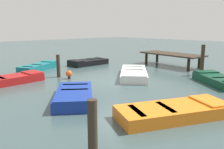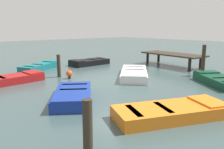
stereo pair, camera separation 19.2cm
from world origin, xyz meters
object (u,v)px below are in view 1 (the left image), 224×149
object	(u,v)px
rowboat_teal	(39,67)
mooring_piling_center	(58,66)
dock_segment	(171,55)
rowboat_blue	(74,95)
mooring_piling_mid_left	(93,126)
rowboat_white	(134,73)
mooring_piling_mid_right	(202,60)
rowboat_dark_green	(218,80)
rowboat_red	(7,80)
rowboat_orange	(174,111)
marker_buoy	(69,74)
rowboat_black	(88,62)

from	to	relation	value
rowboat_teal	mooring_piling_center	xyz separation A→B (m)	(3.06, -0.25, 0.45)
dock_segment	rowboat_blue	world-z (taller)	dock_segment
mooring_piling_mid_left	mooring_piling_center	xyz separation A→B (m)	(-7.96, 3.73, 0.02)
rowboat_white	mooring_piling_center	xyz separation A→B (m)	(-2.98, -3.27, 0.45)
rowboat_teal	mooring_piling_mid_right	distance (m)	10.72
rowboat_dark_green	mooring_piling_mid_left	xyz separation A→B (m)	(0.86, -8.92, 0.43)
mooring_piling_center	rowboat_red	bearing A→B (deg)	-95.91
rowboat_orange	rowboat_teal	size ratio (longest dim) A/B	1.18
rowboat_white	rowboat_teal	distance (m)	6.76
mooring_piling_mid_right	mooring_piling_center	xyz separation A→B (m)	(-5.42, -6.77, -0.27)
mooring_piling_center	marker_buoy	xyz separation A→B (m)	(0.81, 0.19, -0.38)
dock_segment	rowboat_blue	size ratio (longest dim) A/B	1.48
rowboat_blue	rowboat_dark_green	world-z (taller)	same
dock_segment	rowboat_black	world-z (taller)	dock_segment
rowboat_orange	marker_buoy	xyz separation A→B (m)	(-7.27, 0.66, 0.07)
rowboat_orange	rowboat_dark_green	bearing A→B (deg)	34.37
mooring_piling_center	rowboat_black	bearing A→B (deg)	121.37
rowboat_blue	rowboat_white	bearing A→B (deg)	142.08
dock_segment	rowboat_black	bearing A→B (deg)	-133.41
rowboat_blue	rowboat_teal	xyz separation A→B (m)	(-7.44, 2.10, -0.00)
rowboat_blue	mooring_piling_mid_left	distance (m)	4.07
rowboat_orange	mooring_piling_mid_left	world-z (taller)	mooring_piling_mid_left
mooring_piling_mid_right	mooring_piling_mid_left	xyz separation A→B (m)	(2.54, -10.49, -0.28)
rowboat_teal	marker_buoy	size ratio (longest dim) A/B	6.95
mooring_piling_mid_right	rowboat_blue	bearing A→B (deg)	-96.86
rowboat_blue	mooring_piling_mid_right	size ratio (longest dim) A/B	1.80
rowboat_white	rowboat_orange	world-z (taller)	same
rowboat_red	rowboat_dark_green	distance (m)	10.91
rowboat_dark_green	marker_buoy	xyz separation A→B (m)	(-6.29, -5.00, 0.07)
dock_segment	rowboat_red	xyz separation A→B (m)	(-2.54, -11.13, -0.62)
rowboat_blue	rowboat_teal	distance (m)	7.73
rowboat_blue	rowboat_orange	distance (m)	3.95
rowboat_dark_green	rowboat_orange	world-z (taller)	same
rowboat_teal	marker_buoy	world-z (taller)	marker_buoy
dock_segment	rowboat_dark_green	bearing A→B (deg)	-28.40
rowboat_red	mooring_piling_mid_left	xyz separation A→B (m)	(8.26, -0.89, 0.43)
mooring_piling_mid_right	mooring_piling_mid_left	bearing A→B (deg)	-76.37
rowboat_black	rowboat_red	xyz separation A→B (m)	(2.15, -6.85, -0.00)
rowboat_blue	rowboat_teal	size ratio (longest dim) A/B	1.00
rowboat_dark_green	mooring_piling_mid_right	world-z (taller)	mooring_piling_mid_right
rowboat_red	mooring_piling_center	bearing A→B (deg)	-8.83
rowboat_orange	mooring_piling_mid_left	distance (m)	3.29
rowboat_blue	marker_buoy	xyz separation A→B (m)	(-3.57, 2.04, 0.07)
mooring_piling_mid_right	marker_buoy	distance (m)	8.05
rowboat_black	mooring_piling_center	size ratio (longest dim) A/B	2.28
rowboat_red	mooring_piling_center	size ratio (longest dim) A/B	2.80
mooring_piling_mid_left	mooring_piling_center	size ratio (longest dim) A/B	0.97
rowboat_blue	rowboat_orange	bearing A→B (deg)	57.33
mooring_piling_mid_right	rowboat_black	bearing A→B (deg)	-160.71
rowboat_orange	mooring_piling_mid_left	size ratio (longest dim) A/B	3.06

